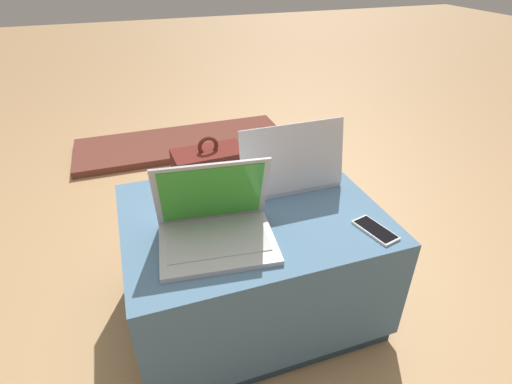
{
  "coord_description": "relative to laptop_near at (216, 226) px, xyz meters",
  "views": [
    {
      "loc": [
        -0.34,
        -1.02,
        1.19
      ],
      "look_at": [
        0.01,
        -0.01,
        0.52
      ],
      "focal_mm": 28.0,
      "sensor_mm": 36.0,
      "label": 1
    }
  ],
  "objects": [
    {
      "name": "cell_phone",
      "position": [
        0.47,
        -0.12,
        -0.05
      ],
      "size": [
        0.09,
        0.15,
        0.01
      ],
      "rotation": [
        0.0,
        0.0,
        0.24
      ],
      "color": "white",
      "rests_on": "ottoman"
    },
    {
      "name": "laptop_near",
      "position": [
        0.0,
        0.0,
        0.0
      ],
      "size": [
        0.36,
        0.29,
        0.25
      ],
      "rotation": [
        0.0,
        0.0,
        -0.11
      ],
      "color": "#B7B7BC",
      "rests_on": "ottoman"
    },
    {
      "name": "laptop_far",
      "position": [
        0.32,
        0.24,
        0.0
      ],
      "size": [
        0.37,
        0.24,
        0.25
      ],
      "rotation": [
        0.0,
        0.0,
        3.14
      ],
      "color": "silver",
      "rests_on": "ottoman"
    },
    {
      "name": "ottoman",
      "position": [
        0.14,
        0.1,
        -0.27
      ],
      "size": [
        0.84,
        0.65,
        0.44
      ],
      "color": "#2A3D4E",
      "rests_on": "ground_plane"
    },
    {
      "name": "backpack",
      "position": [
        0.1,
        0.52,
        -0.26
      ],
      "size": [
        0.3,
        0.21,
        0.54
      ],
      "rotation": [
        0.0,
        0.0,
        3.2
      ],
      "color": "#5B1E19",
      "rests_on": "ground_plane"
    },
    {
      "name": "ground_plane",
      "position": [
        0.14,
        0.1,
        -0.49
      ],
      "size": [
        14.0,
        14.0,
        0.0
      ],
      "primitive_type": "plane",
      "color": "tan"
    },
    {
      "name": "fireplace_hearth",
      "position": [
        0.14,
        1.6,
        -0.47
      ],
      "size": [
        1.4,
        0.5,
        0.04
      ],
      "color": "brown",
      "rests_on": "ground_plane"
    }
  ]
}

